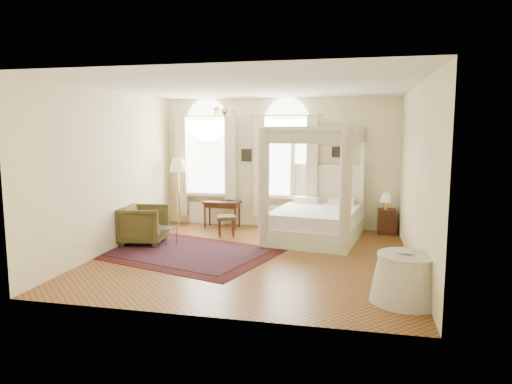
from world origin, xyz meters
The scene contains 18 objects.
ground centered at (0.00, 0.00, 0.00)m, with size 6.00×6.00×0.00m, color brown.
room_walls centered at (0.00, 0.00, 1.98)m, with size 6.00×6.00×6.00m.
window_left centered at (-1.90, 2.87, 1.49)m, with size 1.62×0.27×3.29m.
window_right centered at (0.20, 2.87, 1.49)m, with size 1.62×0.27×3.29m.
chandelier centered at (-0.90, 1.20, 2.91)m, with size 0.51×0.45×0.50m.
wall_pictures centered at (0.09, 2.97, 1.89)m, with size 2.54×0.03×0.39m.
canopy_bed centered at (1.07, 1.74, 0.58)m, with size 2.26×2.63×2.56m.
nightstand centered at (2.70, 2.70, 0.30)m, with size 0.42×0.38×0.60m, color #3E1E11.
nightstand_lamp centered at (2.66, 2.68, 0.86)m, with size 0.27×0.27×0.39m.
writing_desk centered at (-1.38, 2.52, 0.59)m, with size 0.93×0.50×0.69m.
laptop centered at (-1.29, 2.63, 0.70)m, with size 0.30×0.19×0.02m, color black.
stool centered at (-1.01, 1.62, 0.41)m, with size 0.54×0.54×0.49m.
armchair centered at (-2.58, 0.55, 0.42)m, with size 0.90×0.93×0.85m, color #463F1E.
coffee_table centered at (-2.14, 0.58, 0.34)m, with size 0.65×0.56×0.38m.
floor_lamp centered at (-2.51, 2.41, 1.51)m, with size 0.46×0.46×1.77m.
oriental_rug centered at (-1.41, -0.01, 0.01)m, with size 4.06×3.41×0.01m.
side_table centered at (2.70, -1.84, 0.35)m, with size 1.03×1.03×0.70m.
book centered at (2.56, -1.73, 0.72)m, with size 0.22×0.30×0.03m, color black.
Camera 1 is at (1.95, -8.54, 2.46)m, focal length 32.00 mm.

